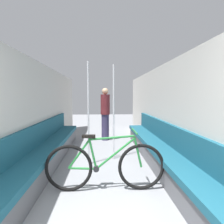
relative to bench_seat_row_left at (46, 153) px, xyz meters
name	(u,v)px	position (x,y,z in m)	size (l,w,h in m)	color
wall_left	(34,113)	(-0.26, 0.15, 0.79)	(0.10, 9.83, 2.17)	beige
wall_right	(171,113)	(2.59, 0.15, 0.79)	(0.10, 9.83, 2.17)	beige
bench_seat_row_left	(46,153)	(0.00, 0.00, 0.00)	(0.48, 5.41, 0.88)	#5B5B60
bench_seat_row_right	(160,152)	(2.33, 0.00, 0.00)	(0.48, 5.41, 0.88)	#5B5B60
bicycle	(105,166)	(1.18, -1.03, 0.09)	(1.82, 0.46, 0.92)	black
grab_pole_near	(114,113)	(1.40, 0.53, 0.76)	(0.08, 0.08, 2.15)	gray
grab_pole_far	(88,115)	(0.85, 0.19, 0.76)	(0.08, 0.08, 2.15)	gray
passenger_standing	(105,113)	(1.24, 2.52, 0.59)	(0.30, 0.30, 1.71)	#332D4C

